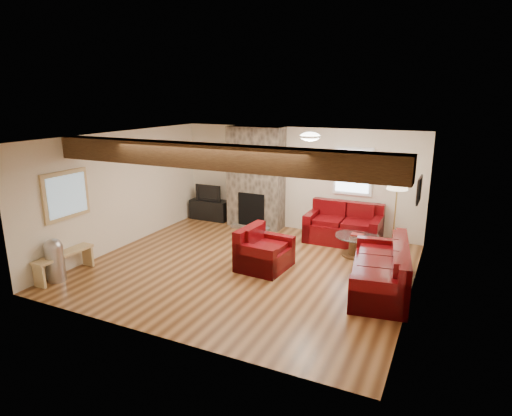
{
  "coord_description": "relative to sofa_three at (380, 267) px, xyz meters",
  "views": [
    {
      "loc": [
        3.47,
        -6.92,
        3.23
      ],
      "look_at": [
        0.0,
        0.4,
        1.09
      ],
      "focal_mm": 30.0,
      "sensor_mm": 36.0,
      "label": 1
    }
  ],
  "objects": [
    {
      "name": "pedal_bin",
      "position": [
        -5.28,
        -2.12,
        -0.01
      ],
      "size": [
        0.4,
        0.4,
        0.79
      ],
      "primitive_type": null,
      "rotation": [
        0.0,
        0.0,
        0.32
      ],
      "color": "#B1B1B7",
      "rests_on": "floor"
    },
    {
      "name": "sofa_three",
      "position": [
        0.0,
        0.0,
        0.0
      ],
      "size": [
        1.2,
        2.22,
        0.82
      ],
      "primitive_type": null,
      "rotation": [
        0.0,
        0.0,
        -1.42
      ],
      "color": "#480506",
      "rests_on": "floor"
    },
    {
      "name": "armchair_red",
      "position": [
        -2.15,
        0.01,
        -0.01
      ],
      "size": [
        0.92,
        1.03,
        0.79
      ],
      "primitive_type": null,
      "rotation": [
        0.0,
        0.0,
        1.5
      ],
      "color": "#480506",
      "rests_on": "floor"
    },
    {
      "name": "television",
      "position": [
        -4.85,
        2.45,
        0.33
      ],
      "size": [
        0.74,
        0.1,
        0.43
      ],
      "primitive_type": "imported",
      "color": "black",
      "rests_on": "tv_cabinet"
    },
    {
      "name": "artwork_right",
      "position": [
        0.48,
        0.22,
        1.34
      ],
      "size": [
        0.06,
        0.55,
        0.42
      ],
      "primitive_type": null,
      "color": "black",
      "rests_on": "room"
    },
    {
      "name": "hatch_window",
      "position": [
        -5.44,
        -1.58,
        1.04
      ],
      "size": [
        0.08,
        1.0,
        0.9
      ],
      "primitive_type": null,
      "color": "tan",
      "rests_on": "room"
    },
    {
      "name": "floor_lamp",
      "position": [
        -0.05,
        1.89,
        1.03
      ],
      "size": [
        0.43,
        0.43,
        1.68
      ],
      "color": "tan",
      "rests_on": "floor"
    },
    {
      "name": "back_window",
      "position": [
        -1.13,
        2.63,
        1.14
      ],
      "size": [
        0.9,
        0.08,
        1.1
      ],
      "primitive_type": null,
      "color": "white",
      "rests_on": "room"
    },
    {
      "name": "loveseat",
      "position": [
        -1.17,
        2.15,
        0.03
      ],
      "size": [
        1.65,
        0.96,
        0.87
      ],
      "primitive_type": null,
      "rotation": [
        0.0,
        0.0,
        0.01
      ],
      "color": "#480506",
      "rests_on": "floor"
    },
    {
      "name": "artwork_back",
      "position": [
        -2.33,
        2.63,
        1.29
      ],
      "size": [
        0.42,
        0.06,
        0.52
      ],
      "primitive_type": null,
      "color": "black",
      "rests_on": "room"
    },
    {
      "name": "chimney_breast",
      "position": [
        -3.48,
        2.41,
        0.81
      ],
      "size": [
        1.4,
        0.67,
        2.5
      ],
      "color": "#3C362E",
      "rests_on": "floor"
    },
    {
      "name": "room",
      "position": [
        -2.48,
        -0.08,
        0.84
      ],
      "size": [
        8.0,
        8.0,
        8.0
      ],
      "color": "brown",
      "rests_on": "ground"
    },
    {
      "name": "coffee_table",
      "position": [
        -0.7,
        1.42,
        -0.19
      ],
      "size": [
        0.9,
        0.9,
        0.47
      ],
      "color": "#402514",
      "rests_on": "floor"
    },
    {
      "name": "coal_bucket",
      "position": [
        -2.88,
        1.57,
        -0.27
      ],
      "size": [
        0.3,
        0.3,
        0.28
      ],
      "primitive_type": null,
      "color": "slate",
      "rests_on": "floor"
    },
    {
      "name": "ceiling_dome",
      "position": [
        -1.58,
        0.82,
        2.03
      ],
      "size": [
        0.4,
        0.4,
        0.18
      ],
      "primitive_type": null,
      "color": "white",
      "rests_on": "room"
    },
    {
      "name": "oak_beam",
      "position": [
        -2.48,
        -1.33,
        1.9
      ],
      "size": [
        6.0,
        0.36,
        0.38
      ],
      "primitive_type": "cube",
      "color": "black",
      "rests_on": "room"
    },
    {
      "name": "tv_cabinet",
      "position": [
        -4.85,
        2.45,
        -0.15
      ],
      "size": [
        1.05,
        0.42,
        0.52
      ],
      "primitive_type": "cube",
      "color": "black",
      "rests_on": "floor"
    },
    {
      "name": "pine_bench",
      "position": [
        -5.31,
        -1.9,
        -0.19
      ],
      "size": [
        0.28,
        1.18,
        0.44
      ],
      "primitive_type": null,
      "color": "tan",
      "rests_on": "floor"
    }
  ]
}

